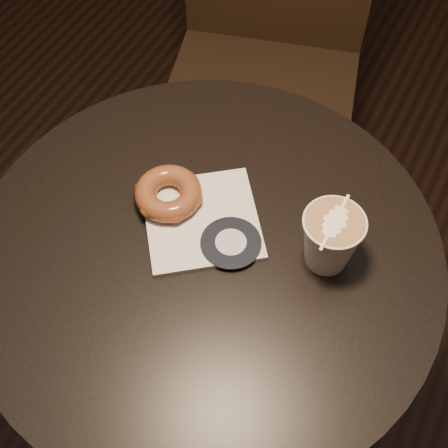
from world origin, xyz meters
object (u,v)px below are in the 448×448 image
object	(u,v)px
cafe_table	(208,308)
latte_cup	(330,240)
doughnut	(168,193)
pastry_bag	(202,220)
chair	(270,28)

from	to	relation	value
cafe_table	latte_cup	world-z (taller)	latte_cup
doughnut	latte_cup	world-z (taller)	latte_cup
cafe_table	doughnut	bearing A→B (deg)	152.40
cafe_table	latte_cup	size ratio (longest dim) A/B	7.73
cafe_table	pastry_bag	world-z (taller)	pastry_bag
cafe_table	pastry_bag	distance (m)	0.21
pastry_bag	doughnut	bearing A→B (deg)	135.45
doughnut	latte_cup	distance (m)	0.25
cafe_table	pastry_bag	xyz separation A→B (m)	(-0.03, 0.04, 0.20)
chair	doughnut	distance (m)	0.64
chair	latte_cup	size ratio (longest dim) A/B	11.16
doughnut	latte_cup	bearing A→B (deg)	4.64
chair	pastry_bag	distance (m)	0.65
pastry_bag	chair	bearing A→B (deg)	67.42
pastry_bag	cafe_table	bearing A→B (deg)	-92.94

